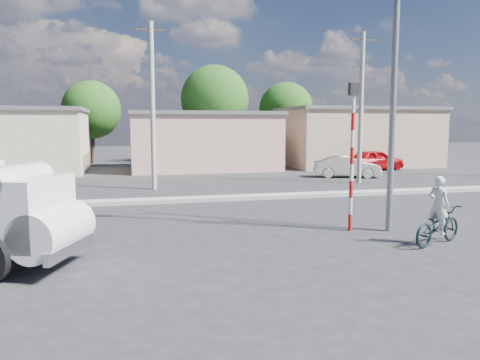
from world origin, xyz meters
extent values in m
plane|color=#252427|center=(0.00, 0.00, 0.00)|extent=(120.00, 120.00, 0.00)
cube|color=#99968E|center=(0.00, 8.00, 0.08)|extent=(40.00, 0.80, 0.16)
cylinder|color=black|center=(-5.31, 0.72, 0.52)|extent=(1.08, 0.65, 1.04)
cylinder|color=#AB170C|center=(-5.31, 0.72, 0.52)|extent=(0.60, 0.50, 0.51)
cube|color=white|center=(-5.57, -0.24, 1.32)|extent=(2.27, 2.41, 1.46)
cylinder|color=white|center=(-4.82, -0.53, 0.90)|extent=(1.66, 2.18, 1.04)
cylinder|color=white|center=(-5.57, -0.24, 1.98)|extent=(1.30, 2.04, 0.66)
cube|color=silver|center=(-4.47, -0.66, 0.52)|extent=(0.84, 1.94, 0.26)
imported|color=black|center=(4.69, -0.53, 0.51)|extent=(2.07, 1.40, 1.03)
imported|color=silver|center=(4.69, -0.53, 0.77)|extent=(0.56, 0.66, 1.53)
imported|color=beige|center=(9.58, 14.62, 0.64)|extent=(4.14, 2.53, 1.29)
imported|color=#A3050B|center=(13.47, 18.22, 0.72)|extent=(4.45, 2.46, 1.43)
cylinder|color=red|center=(3.20, 1.50, 0.25)|extent=(0.11, 0.11, 0.50)
cylinder|color=white|center=(3.20, 1.50, 0.75)|extent=(0.11, 0.11, 0.50)
cylinder|color=red|center=(3.20, 1.50, 1.25)|extent=(0.11, 0.11, 0.50)
cylinder|color=white|center=(3.20, 1.50, 1.75)|extent=(0.11, 0.11, 0.50)
cylinder|color=red|center=(3.20, 1.50, 2.25)|extent=(0.11, 0.11, 0.50)
cylinder|color=white|center=(3.20, 1.50, 2.75)|extent=(0.11, 0.11, 0.50)
cylinder|color=red|center=(3.20, 1.50, 3.25)|extent=(0.11, 0.11, 0.50)
cylinder|color=white|center=(3.20, 1.50, 3.75)|extent=(0.11, 0.11, 0.50)
cube|color=black|center=(3.20, 1.50, 4.18)|extent=(0.28, 0.18, 0.36)
cylinder|color=slate|center=(4.30, 1.20, 4.50)|extent=(0.18, 0.18, 9.00)
cube|color=#CC9C8C|center=(2.00, 22.00, 1.90)|extent=(10.00, 7.00, 3.80)
cube|color=#59595B|center=(2.00, 22.00, 3.92)|extent=(10.30, 7.30, 0.24)
cube|color=tan|center=(14.00, 22.00, 2.10)|extent=(11.00, 7.00, 4.20)
cube|color=#59595B|center=(14.00, 22.00, 4.32)|extent=(11.30, 7.30, 0.24)
cylinder|color=#38281E|center=(-6.00, 29.00, 1.74)|extent=(0.36, 0.36, 3.47)
sphere|color=#316A20|center=(-6.00, 29.00, 4.34)|extent=(4.71, 4.71, 4.71)
cylinder|color=#38281E|center=(4.00, 28.00, 2.10)|extent=(0.36, 0.36, 4.20)
sphere|color=#316A20|center=(4.00, 28.00, 5.25)|extent=(5.70, 5.70, 5.70)
cylinder|color=#38281E|center=(11.00, 30.00, 1.82)|extent=(0.36, 0.36, 3.64)
sphere|color=#316A20|center=(11.00, 30.00, 4.55)|extent=(4.94, 4.94, 4.94)
cylinder|color=#99968E|center=(-2.00, 12.00, 4.00)|extent=(0.24, 0.24, 8.00)
cube|color=#38281E|center=(-2.00, 12.00, 7.60)|extent=(1.40, 0.08, 0.08)
cylinder|color=#99968E|center=(9.00, 12.00, 4.00)|extent=(0.24, 0.24, 8.00)
cube|color=#38281E|center=(9.00, 12.00, 7.60)|extent=(1.40, 0.08, 0.08)
camera|label=1|loc=(-3.22, -11.08, 3.17)|focal=35.00mm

